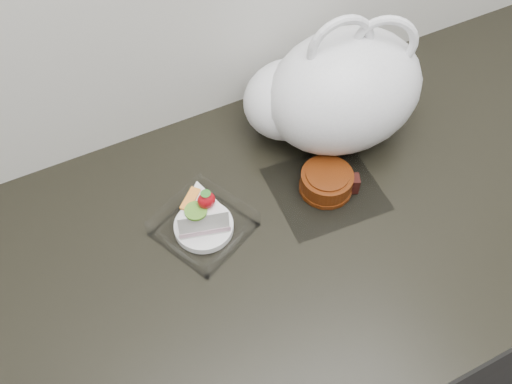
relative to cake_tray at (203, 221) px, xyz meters
name	(u,v)px	position (x,y,z in m)	size (l,w,h in m)	color
counter	(297,329)	(0.17, -0.06, -0.48)	(2.04, 0.64, 0.90)	black
cake_tray	(203,221)	(0.00, 0.00, 0.00)	(0.18, 0.18, 0.10)	white
mooncake_wrap	(327,183)	(0.22, -0.02, -0.01)	(0.19, 0.18, 0.04)	white
plastic_bag	(333,92)	(0.29, 0.10, 0.08)	(0.35, 0.29, 0.26)	white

